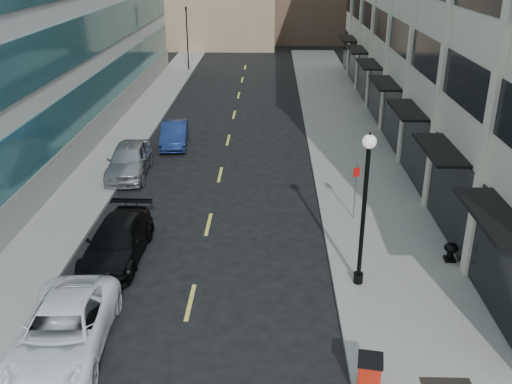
# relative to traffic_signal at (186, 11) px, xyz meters

# --- Properties ---
(sidewalk_right) EXTENTS (5.00, 80.00, 0.15)m
(sidewalk_right) POSITION_rel_traffic_signal_xyz_m (13.00, -28.00, -5.64)
(sidewalk_right) COLOR gray
(sidewalk_right) RESTS_ON ground
(sidewalk_left) EXTENTS (3.00, 80.00, 0.15)m
(sidewalk_left) POSITION_rel_traffic_signal_xyz_m (-1.00, -28.00, -5.64)
(sidewalk_left) COLOR gray
(sidewalk_left) RESTS_ON ground
(road_centerline) EXTENTS (0.15, 68.20, 0.01)m
(road_centerline) POSITION_rel_traffic_signal_xyz_m (5.50, -31.00, -5.71)
(road_centerline) COLOR #D8CC4C
(road_centerline) RESTS_ON ground
(traffic_signal) EXTENTS (0.66, 0.66, 6.98)m
(traffic_signal) POSITION_rel_traffic_signal_xyz_m (0.00, 0.00, 0.00)
(traffic_signal) COLOR black
(traffic_signal) RESTS_ON ground
(car_white_van) EXTENTS (2.83, 5.61, 1.52)m
(car_white_van) POSITION_rel_traffic_signal_xyz_m (2.12, -42.68, -4.96)
(car_white_van) COLOR white
(car_white_van) RESTS_ON ground
(car_black_pickup) EXTENTS (2.20, 5.16, 1.48)m
(car_black_pickup) POSITION_rel_traffic_signal_xyz_m (2.30, -37.03, -4.98)
(car_black_pickup) COLOR black
(car_black_pickup) RESTS_ON ground
(car_silver_sedan) EXTENTS (2.35, 5.17, 1.72)m
(car_silver_sedan) POSITION_rel_traffic_signal_xyz_m (0.70, -28.20, -4.86)
(car_silver_sedan) COLOR gray
(car_silver_sedan) RESTS_ON ground
(car_blue_sedan) EXTENTS (1.94, 4.51, 1.45)m
(car_blue_sedan) POSITION_rel_traffic_signal_xyz_m (2.30, -23.13, -4.99)
(car_blue_sedan) COLOR navy
(car_blue_sedan) RESTS_ON ground
(trash_bin) EXTENTS (0.77, 0.80, 1.08)m
(trash_bin) POSITION_rel_traffic_signal_xyz_m (10.90, -44.25, -4.99)
(trash_bin) COLOR #AF1A0B
(trash_bin) RESTS_ON sidewalk_right
(lamppost) EXTENTS (0.47, 0.47, 5.65)m
(lamppost) POSITION_rel_traffic_signal_xyz_m (11.38, -38.81, -2.25)
(lamppost) COLOR black
(lamppost) RESTS_ON sidewalk_right
(sign_post) EXTENTS (0.29, 0.14, 2.56)m
(sign_post) POSITION_rel_traffic_signal_xyz_m (11.90, -33.49, -3.93)
(sign_post) COLOR slate
(sign_post) RESTS_ON sidewalk_right
(urn_planter) EXTENTS (0.53, 0.53, 0.74)m
(urn_planter) POSITION_rel_traffic_signal_xyz_m (15.10, -37.15, -5.12)
(urn_planter) COLOR black
(urn_planter) RESTS_ON sidewalk_right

